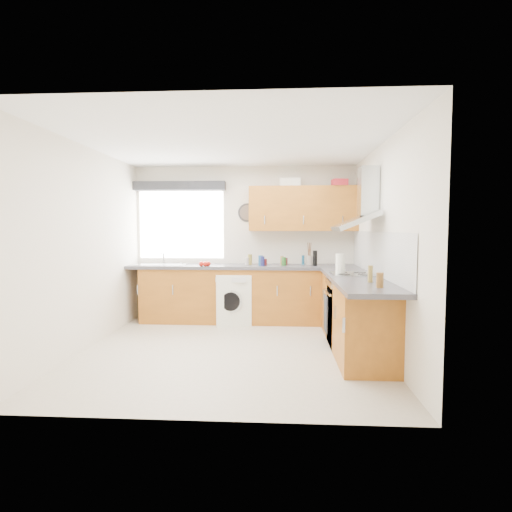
# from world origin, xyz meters

# --- Properties ---
(ground_plane) EXTENTS (3.60, 3.60, 0.00)m
(ground_plane) POSITION_xyz_m (0.00, 0.00, 0.00)
(ground_plane) COLOR beige
(ceiling) EXTENTS (3.60, 3.60, 0.02)m
(ceiling) POSITION_xyz_m (0.00, 0.00, 2.50)
(ceiling) COLOR white
(ceiling) RESTS_ON wall_back
(wall_back) EXTENTS (3.60, 0.02, 2.50)m
(wall_back) POSITION_xyz_m (0.00, 1.80, 1.25)
(wall_back) COLOR silver
(wall_back) RESTS_ON ground_plane
(wall_front) EXTENTS (3.60, 0.02, 2.50)m
(wall_front) POSITION_xyz_m (0.00, -1.80, 1.25)
(wall_front) COLOR silver
(wall_front) RESTS_ON ground_plane
(wall_left) EXTENTS (0.02, 3.60, 2.50)m
(wall_left) POSITION_xyz_m (-1.80, 0.00, 1.25)
(wall_left) COLOR silver
(wall_left) RESTS_ON ground_plane
(wall_right) EXTENTS (0.02, 3.60, 2.50)m
(wall_right) POSITION_xyz_m (1.80, 0.00, 1.25)
(wall_right) COLOR silver
(wall_right) RESTS_ON ground_plane
(window) EXTENTS (1.40, 0.02, 1.10)m
(window) POSITION_xyz_m (-1.05, 1.79, 1.55)
(window) COLOR white
(window) RESTS_ON wall_back
(window_blind) EXTENTS (1.50, 0.18, 0.14)m
(window_blind) POSITION_xyz_m (-1.05, 1.70, 2.18)
(window_blind) COLOR #252529
(window_blind) RESTS_ON wall_back
(splashback) EXTENTS (0.01, 3.00, 0.54)m
(splashback) POSITION_xyz_m (1.79, 0.30, 1.18)
(splashback) COLOR white
(splashback) RESTS_ON wall_right
(base_cab_back) EXTENTS (3.00, 0.58, 0.86)m
(base_cab_back) POSITION_xyz_m (-0.10, 1.51, 0.43)
(base_cab_back) COLOR #8C4F16
(base_cab_back) RESTS_ON ground_plane
(base_cab_corner) EXTENTS (0.60, 0.60, 0.86)m
(base_cab_corner) POSITION_xyz_m (1.50, 1.50, 0.43)
(base_cab_corner) COLOR #8C4F16
(base_cab_corner) RESTS_ON ground_plane
(base_cab_right) EXTENTS (0.58, 2.10, 0.86)m
(base_cab_right) POSITION_xyz_m (1.51, 0.15, 0.43)
(base_cab_right) COLOR #8C4F16
(base_cab_right) RESTS_ON ground_plane
(worktop_back) EXTENTS (3.60, 0.62, 0.05)m
(worktop_back) POSITION_xyz_m (0.00, 1.50, 0.89)
(worktop_back) COLOR #36363B
(worktop_back) RESTS_ON base_cab_back
(worktop_right) EXTENTS (0.62, 2.42, 0.05)m
(worktop_right) POSITION_xyz_m (1.50, 0.00, 0.89)
(worktop_right) COLOR #36363B
(worktop_right) RESTS_ON base_cab_right
(sink) EXTENTS (0.84, 0.46, 0.10)m
(sink) POSITION_xyz_m (-1.33, 1.50, 0.95)
(sink) COLOR #ADB5BA
(sink) RESTS_ON worktop_back
(oven) EXTENTS (0.56, 0.58, 0.85)m
(oven) POSITION_xyz_m (1.50, 0.30, 0.42)
(oven) COLOR black
(oven) RESTS_ON ground_plane
(hob_plate) EXTENTS (0.52, 0.52, 0.01)m
(hob_plate) POSITION_xyz_m (1.50, 0.30, 0.92)
(hob_plate) COLOR #ADB5BA
(hob_plate) RESTS_ON worktop_right
(extractor_hood) EXTENTS (0.52, 0.78, 0.66)m
(extractor_hood) POSITION_xyz_m (1.60, 0.30, 1.77)
(extractor_hood) COLOR #ADB5BA
(extractor_hood) RESTS_ON wall_right
(upper_cabinets) EXTENTS (1.70, 0.35, 0.70)m
(upper_cabinets) POSITION_xyz_m (0.95, 1.62, 1.80)
(upper_cabinets) COLOR #8C4F16
(upper_cabinets) RESTS_ON wall_back
(washing_machine) EXTENTS (0.62, 0.61, 0.78)m
(washing_machine) POSITION_xyz_m (-0.15, 1.40, 0.39)
(washing_machine) COLOR white
(washing_machine) RESTS_ON ground_plane
(wall_clock) EXTENTS (0.31, 0.04, 0.31)m
(wall_clock) POSITION_xyz_m (0.05, 1.78, 1.75)
(wall_clock) COLOR #252529
(wall_clock) RESTS_ON wall_back
(casserole) EXTENTS (0.34, 0.25, 0.14)m
(casserole) POSITION_xyz_m (0.75, 1.72, 2.22)
(casserole) COLOR white
(casserole) RESTS_ON upper_cabinets
(storage_box) EXTENTS (0.25, 0.22, 0.10)m
(storage_box) POSITION_xyz_m (1.51, 1.52, 2.20)
(storage_box) COLOR #B6212B
(storage_box) RESTS_ON upper_cabinets
(utensil_pot) EXTENTS (0.12, 0.12, 0.15)m
(utensil_pot) POSITION_xyz_m (1.06, 1.63, 0.98)
(utensil_pot) COLOR gray
(utensil_pot) RESTS_ON worktop_back
(kitchen_roll) EXTENTS (0.12, 0.12, 0.26)m
(kitchen_roll) POSITION_xyz_m (1.35, 0.30, 1.04)
(kitchen_roll) COLOR white
(kitchen_roll) RESTS_ON worktop_right
(tomato_cluster) EXTENTS (0.20, 0.20, 0.07)m
(tomato_cluster) POSITION_xyz_m (-0.57, 1.30, 0.95)
(tomato_cluster) COLOR #B4180E
(tomato_cluster) RESTS_ON worktop_back
(jar_0) EXTENTS (0.07, 0.07, 0.24)m
(jar_0) POSITION_xyz_m (1.13, 1.44, 1.03)
(jar_0) COLOR black
(jar_0) RESTS_ON worktop_back
(jar_1) EXTENTS (0.08, 0.08, 0.16)m
(jar_1) POSITION_xyz_m (0.29, 1.41, 0.99)
(jar_1) COLOR navy
(jar_1) RESTS_ON worktop_back
(jar_2) EXTENTS (0.06, 0.06, 0.14)m
(jar_2) POSITION_xyz_m (0.62, 1.50, 0.98)
(jar_2) COLOR brown
(jar_2) RESTS_ON worktop_back
(jar_3) EXTENTS (0.07, 0.07, 0.17)m
(jar_3) POSITION_xyz_m (0.11, 1.56, 0.99)
(jar_3) COLOR olive
(jar_3) RESTS_ON worktop_back
(jar_4) EXTENTS (0.06, 0.06, 0.10)m
(jar_4) POSITION_xyz_m (0.36, 1.47, 0.96)
(jar_4) COLOR #4E1013
(jar_4) RESTS_ON worktop_back
(jar_5) EXTENTS (0.06, 0.06, 0.12)m
(jar_5) POSITION_xyz_m (0.07, 1.54, 0.97)
(jar_5) COLOR #A6988D
(jar_5) RESTS_ON worktop_back
(jar_6) EXTENTS (0.05, 0.05, 0.11)m
(jar_6) POSITION_xyz_m (0.69, 1.58, 0.97)
(jar_6) COLOR #51221D
(jar_6) RESTS_ON worktop_back
(jar_7) EXTENTS (0.05, 0.05, 0.10)m
(jar_7) POSITION_xyz_m (1.06, 1.61, 0.96)
(jar_7) COLOR #31251B
(jar_7) RESTS_ON worktop_back
(jar_8) EXTENTS (0.04, 0.04, 0.15)m
(jar_8) POSITION_xyz_m (0.96, 1.62, 0.99)
(jar_8) COLOR navy
(jar_8) RESTS_ON worktop_back
(jar_9) EXTENTS (0.06, 0.06, 0.15)m
(jar_9) POSITION_xyz_m (0.32, 1.36, 0.98)
(jar_9) COLOR #151849
(jar_9) RESTS_ON worktop_back
(jar_10) EXTENTS (0.07, 0.07, 0.13)m
(jar_10) POSITION_xyz_m (0.65, 1.45, 0.98)
(jar_10) COLOR #204F1C
(jar_10) RESTS_ON worktop_back
(bottle_0) EXTENTS (0.05, 0.05, 0.18)m
(bottle_0) POSITION_xyz_m (1.56, -0.43, 1.00)
(bottle_0) COLOR olive
(bottle_0) RESTS_ON worktop_right
(bottle_1) EXTENTS (0.07, 0.07, 0.15)m
(bottle_1) POSITION_xyz_m (1.57, -0.82, 0.98)
(bottle_1) COLOR brown
(bottle_1) RESTS_ON worktop_right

